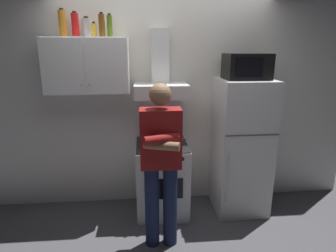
{
  "coord_description": "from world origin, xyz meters",
  "views": [
    {
      "loc": [
        -0.25,
        -2.81,
        1.93
      ],
      "look_at": [
        0.0,
        0.0,
        1.15
      ],
      "focal_mm": 29.95,
      "sensor_mm": 36.0,
      "label": 1
    }
  ],
  "objects_px": {
    "stove_oven": "(162,178)",
    "bottle_liquor_amber": "(63,23)",
    "refrigerator": "(241,147)",
    "microwave": "(247,66)",
    "range_hood": "(161,79)",
    "upper_cabinet": "(87,66)",
    "bottle_canister_steel": "(87,28)",
    "cooking_pot": "(174,142)",
    "person_standing": "(161,162)",
    "bottle_soda_red": "(75,25)",
    "bottle_spice_jar": "(94,30)",
    "bottle_olive_oil": "(110,26)",
    "bottle_beer_brown": "(102,25)"
  },
  "relations": [
    {
      "from": "bottle_liquor_amber",
      "to": "bottle_canister_steel",
      "type": "bearing_deg",
      "value": 2.82
    },
    {
      "from": "refrigerator",
      "to": "cooking_pot",
      "type": "height_order",
      "value": "refrigerator"
    },
    {
      "from": "range_hood",
      "to": "bottle_canister_steel",
      "type": "height_order",
      "value": "bottle_canister_steel"
    },
    {
      "from": "stove_oven",
      "to": "bottle_spice_jar",
      "type": "height_order",
      "value": "bottle_spice_jar"
    },
    {
      "from": "microwave",
      "to": "bottle_soda_red",
      "type": "height_order",
      "value": "bottle_soda_red"
    },
    {
      "from": "bottle_beer_brown",
      "to": "bottle_spice_jar",
      "type": "bearing_deg",
      "value": -173.09
    },
    {
      "from": "cooking_pot",
      "to": "stove_oven",
      "type": "bearing_deg",
      "value": 137.51
    },
    {
      "from": "bottle_olive_oil",
      "to": "microwave",
      "type": "bearing_deg",
      "value": -5.51
    },
    {
      "from": "stove_oven",
      "to": "bottle_liquor_amber",
      "type": "bearing_deg",
      "value": 171.24
    },
    {
      "from": "refrigerator",
      "to": "cooking_pot",
      "type": "bearing_deg",
      "value": -171.68
    },
    {
      "from": "stove_oven",
      "to": "range_hood",
      "type": "height_order",
      "value": "range_hood"
    },
    {
      "from": "range_hood",
      "to": "bottle_spice_jar",
      "type": "bearing_deg",
      "value": -178.56
    },
    {
      "from": "stove_oven",
      "to": "microwave",
      "type": "relative_size",
      "value": 1.82
    },
    {
      "from": "upper_cabinet",
      "to": "bottle_beer_brown",
      "type": "distance_m",
      "value": 0.45
    },
    {
      "from": "range_hood",
      "to": "bottle_spice_jar",
      "type": "xyz_separation_m",
      "value": [
        -0.7,
        -0.02,
        0.52
      ]
    },
    {
      "from": "stove_oven",
      "to": "bottle_spice_jar",
      "type": "xyz_separation_m",
      "value": [
        -0.7,
        0.11,
        1.69
      ]
    },
    {
      "from": "cooking_pot",
      "to": "bottle_soda_red",
      "type": "bearing_deg",
      "value": 165.52
    },
    {
      "from": "bottle_olive_oil",
      "to": "bottle_liquor_amber",
      "type": "bearing_deg",
      "value": -179.51
    },
    {
      "from": "microwave",
      "to": "bottle_soda_red",
      "type": "relative_size",
      "value": 1.86
    },
    {
      "from": "microwave",
      "to": "person_standing",
      "type": "distance_m",
      "value": 1.45
    },
    {
      "from": "bottle_olive_oil",
      "to": "refrigerator",
      "type": "bearing_deg",
      "value": -6.21
    },
    {
      "from": "bottle_soda_red",
      "to": "bottle_canister_steel",
      "type": "xyz_separation_m",
      "value": [
        0.11,
        0.02,
        -0.02
      ]
    },
    {
      "from": "bottle_soda_red",
      "to": "range_hood",
      "type": "bearing_deg",
      "value": -1.28
    },
    {
      "from": "refrigerator",
      "to": "bottle_olive_oil",
      "type": "bearing_deg",
      "value": 173.79
    },
    {
      "from": "cooking_pot",
      "to": "bottle_beer_brown",
      "type": "distance_m",
      "value": 1.47
    },
    {
      "from": "person_standing",
      "to": "bottle_canister_steel",
      "type": "bearing_deg",
      "value": 133.51
    },
    {
      "from": "range_hood",
      "to": "upper_cabinet",
      "type": "bearing_deg",
      "value": -179.91
    },
    {
      "from": "upper_cabinet",
      "to": "bottle_soda_red",
      "type": "height_order",
      "value": "bottle_soda_red"
    },
    {
      "from": "range_hood",
      "to": "bottle_soda_red",
      "type": "xyz_separation_m",
      "value": [
        -0.9,
        0.02,
        0.57
      ]
    },
    {
      "from": "microwave",
      "to": "cooking_pot",
      "type": "bearing_deg",
      "value": -170.43
    },
    {
      "from": "range_hood",
      "to": "cooking_pot",
      "type": "height_order",
      "value": "range_hood"
    },
    {
      "from": "upper_cabinet",
      "to": "bottle_liquor_amber",
      "type": "relative_size",
      "value": 3.13
    },
    {
      "from": "range_hood",
      "to": "bottle_soda_red",
      "type": "bearing_deg",
      "value": 178.72
    },
    {
      "from": "cooking_pot",
      "to": "bottle_spice_jar",
      "type": "height_order",
      "value": "bottle_spice_jar"
    },
    {
      "from": "refrigerator",
      "to": "bottle_liquor_amber",
      "type": "bearing_deg",
      "value": 175.44
    },
    {
      "from": "refrigerator",
      "to": "bottle_canister_steel",
      "type": "distance_m",
      "value": 2.21
    },
    {
      "from": "stove_oven",
      "to": "bottle_beer_brown",
      "type": "bearing_deg",
      "value": 169.1
    },
    {
      "from": "refrigerator",
      "to": "bottle_liquor_amber",
      "type": "xyz_separation_m",
      "value": [
        -1.98,
        0.16,
        1.39
      ]
    },
    {
      "from": "range_hood",
      "to": "person_standing",
      "type": "height_order",
      "value": "range_hood"
    },
    {
      "from": "bottle_soda_red",
      "to": "bottle_olive_oil",
      "type": "xyz_separation_m",
      "value": [
        0.36,
        0.02,
        -0.01
      ]
    },
    {
      "from": "microwave",
      "to": "bottle_beer_brown",
      "type": "distance_m",
      "value": 1.63
    },
    {
      "from": "microwave",
      "to": "bottle_liquor_amber",
      "type": "bearing_deg",
      "value": 175.97
    },
    {
      "from": "refrigerator",
      "to": "cooking_pot",
      "type": "relative_size",
      "value": 5.62
    },
    {
      "from": "upper_cabinet",
      "to": "bottle_canister_steel",
      "type": "height_order",
      "value": "bottle_canister_steel"
    },
    {
      "from": "range_hood",
      "to": "bottle_liquor_amber",
      "type": "bearing_deg",
      "value": 178.21
    },
    {
      "from": "person_standing",
      "to": "bottle_beer_brown",
      "type": "distance_m",
      "value": 1.57
    },
    {
      "from": "microwave",
      "to": "bottle_olive_oil",
      "type": "relative_size",
      "value": 1.99
    },
    {
      "from": "person_standing",
      "to": "upper_cabinet",
      "type": "bearing_deg",
      "value": 135.74
    },
    {
      "from": "refrigerator",
      "to": "microwave",
      "type": "xyz_separation_m",
      "value": [
        -0.0,
        0.02,
        0.94
      ]
    },
    {
      "from": "upper_cabinet",
      "to": "bottle_olive_oil",
      "type": "xyz_separation_m",
      "value": [
        0.26,
        0.04,
        0.41
      ]
    }
  ]
}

